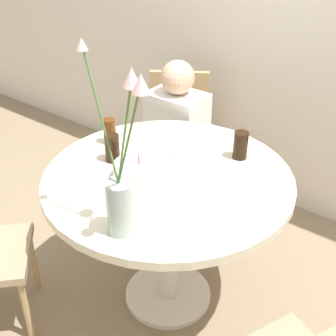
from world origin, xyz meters
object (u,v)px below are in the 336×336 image
at_px(flower_vase, 121,187).
at_px(person_woman, 177,146).
at_px(drink_glass_0, 241,145).
at_px(birthday_cake, 139,171).
at_px(side_plate, 191,154).
at_px(drink_glass_1, 110,131).
at_px(chair_left_flank, 178,134).
at_px(drink_glass_2, 112,148).

xyz_separation_m(flower_vase, person_woman, (-0.53, 1.08, -0.49)).
bearing_deg(person_woman, flower_vase, -63.85).
bearing_deg(drink_glass_0, person_woman, 151.73).
height_order(birthday_cake, person_woman, person_woman).
xyz_separation_m(side_plate, drink_glass_1, (-0.40, -0.14, 0.06)).
bearing_deg(chair_left_flank, birthday_cake, -97.24).
distance_m(birthday_cake, side_plate, 0.32).
relative_size(side_plate, drink_glass_1, 1.31).
xyz_separation_m(drink_glass_1, person_woman, (-0.01, 0.59, -0.35)).
bearing_deg(drink_glass_0, drink_glass_1, -156.31).
bearing_deg(drink_glass_1, drink_glass_2, -43.28).
xyz_separation_m(drink_glass_0, drink_glass_1, (-0.60, -0.26, -0.00)).
distance_m(side_plate, drink_glass_0, 0.24).
xyz_separation_m(birthday_cake, drink_glass_0, (0.26, 0.44, 0.03)).
bearing_deg(chair_left_flank, person_woman, -90.00).
height_order(side_plate, drink_glass_1, drink_glass_1).
bearing_deg(person_woman, drink_glass_0, -28.27).
bearing_deg(drink_glass_1, side_plate, 19.48).
bearing_deg(drink_glass_1, birthday_cake, -27.03).
distance_m(chair_left_flank, side_plate, 0.82).
xyz_separation_m(flower_vase, side_plate, (-0.12, 0.63, -0.20)).
bearing_deg(drink_glass_2, flower_vase, -43.06).
distance_m(birthday_cake, drink_glass_2, 0.21).
bearing_deg(chair_left_flank, side_plate, -82.53).
relative_size(drink_glass_0, person_woman, 0.13).
bearing_deg(birthday_cake, flower_vase, -59.47).
height_order(drink_glass_0, person_woman, person_woman).
bearing_deg(chair_left_flank, flower_vase, -95.90).
distance_m(flower_vase, drink_glass_0, 0.77).
relative_size(flower_vase, drink_glass_2, 5.32).
distance_m(flower_vase, person_woman, 1.30).
bearing_deg(birthday_cake, drink_glass_0, 58.68).
distance_m(drink_glass_2, person_woman, 0.81).
relative_size(drink_glass_1, drink_glass_2, 0.98).
xyz_separation_m(side_plate, person_woman, (-0.41, 0.45, -0.29)).
bearing_deg(flower_vase, drink_glass_2, 136.94).
bearing_deg(birthday_cake, drink_glass_1, 152.97).
distance_m(chair_left_flank, birthday_cake, 1.05).
bearing_deg(drink_glass_0, chair_left_flank, 146.40).
relative_size(flower_vase, drink_glass_1, 5.44).
relative_size(chair_left_flank, drink_glass_0, 6.49).
bearing_deg(flower_vase, chair_left_flank, 116.93).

